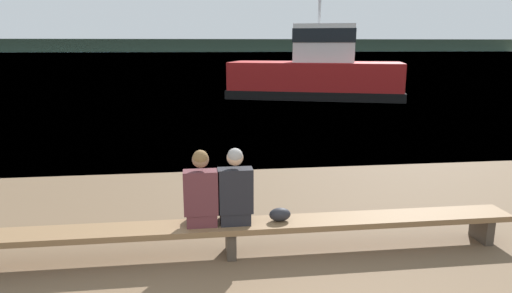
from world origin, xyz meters
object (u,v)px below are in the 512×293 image
bench_main (231,229)px  person_right (235,191)px  shopping_bag (280,214)px  person_left (201,193)px  tugboat_red (317,75)px

bench_main → person_right: size_ratio=7.58×
person_right → shopping_bag: 0.70m
bench_main → person_right: person_right is taller
person_left → person_right: person_right is taller
person_left → shopping_bag: (1.03, 0.02, -0.35)m
person_left → shopping_bag: person_left is taller
bench_main → tugboat_red: bearing=71.8°
person_left → tugboat_red: bearing=70.7°
person_left → person_right: bearing=-0.0°
tugboat_red → shopping_bag: bearing=-177.7°
bench_main → person_left: (-0.37, -0.00, 0.52)m
shopping_bag → tugboat_red: size_ratio=0.03×
bench_main → shopping_bag: shopping_bag is taller
person_left → tugboat_red: 18.65m
bench_main → person_right: (0.07, -0.00, 0.52)m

